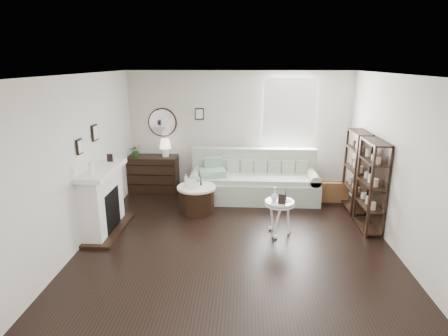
# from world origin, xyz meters

# --- Properties ---
(room) EXTENTS (5.50, 5.50, 5.50)m
(room) POSITION_xyz_m (0.73, 2.70, 1.60)
(room) COLOR black
(room) RESTS_ON ground
(fireplace) EXTENTS (0.50, 1.40, 1.84)m
(fireplace) POSITION_xyz_m (-2.32, 0.30, 0.54)
(fireplace) COLOR white
(fireplace) RESTS_ON ground
(shelf_unit_far) EXTENTS (0.30, 0.80, 1.60)m
(shelf_unit_far) POSITION_xyz_m (2.33, 1.55, 0.80)
(shelf_unit_far) COLOR black
(shelf_unit_far) RESTS_ON ground
(shelf_unit_near) EXTENTS (0.30, 0.80, 1.60)m
(shelf_unit_near) POSITION_xyz_m (2.33, 0.65, 0.80)
(shelf_unit_near) COLOR black
(shelf_unit_near) RESTS_ON ground
(sofa) EXTENTS (2.72, 0.94, 1.06)m
(sofa) POSITION_xyz_m (0.33, 2.08, 0.35)
(sofa) COLOR beige
(sofa) RESTS_ON ground
(quilt) EXTENTS (0.63, 0.55, 0.14)m
(quilt) POSITION_xyz_m (-0.56, 1.95, 0.61)
(quilt) COLOR #2A9C66
(quilt) RESTS_ON sofa
(suitcase) EXTENTS (0.65, 0.23, 0.43)m
(suitcase) POSITION_xyz_m (2.00, 1.99, 0.22)
(suitcase) COLOR brown
(suitcase) RESTS_ON ground
(dresser) EXTENTS (1.23, 0.53, 0.82)m
(dresser) POSITION_xyz_m (-2.01, 2.47, 0.41)
(dresser) COLOR black
(dresser) RESTS_ON ground
(table_lamp) EXTENTS (0.33, 0.33, 0.40)m
(table_lamp) POSITION_xyz_m (-1.66, 2.47, 1.02)
(table_lamp) COLOR white
(table_lamp) RESTS_ON dresser
(potted_plant) EXTENTS (0.31, 0.29, 0.27)m
(potted_plant) POSITION_xyz_m (-2.32, 2.42, 0.95)
(potted_plant) COLOR #225317
(potted_plant) RESTS_ON dresser
(drum_table) EXTENTS (0.76, 0.76, 0.53)m
(drum_table) POSITION_xyz_m (-0.81, 1.26, 0.27)
(drum_table) COLOR black
(drum_table) RESTS_ON ground
(pedestal_table) EXTENTS (0.51, 0.51, 0.61)m
(pedestal_table) POSITION_xyz_m (0.72, 0.33, 0.56)
(pedestal_table) COLOR silver
(pedestal_table) RESTS_ON ground
(eiffel_drum) EXTENTS (0.12, 0.12, 0.18)m
(eiffel_drum) POSITION_xyz_m (-0.73, 1.31, 0.62)
(eiffel_drum) COLOR black
(eiffel_drum) RESTS_ON drum_table
(bottle_drum) EXTENTS (0.06, 0.06, 0.28)m
(bottle_drum) POSITION_xyz_m (-1.00, 1.17, 0.67)
(bottle_drum) COLOR silver
(bottle_drum) RESTS_ON drum_table
(card_frame_drum) EXTENTS (0.17, 0.10, 0.22)m
(card_frame_drum) POSITION_xyz_m (-0.86, 1.07, 0.64)
(card_frame_drum) COLOR white
(card_frame_drum) RESTS_ON drum_table
(eiffel_ped) EXTENTS (0.11, 0.11, 0.18)m
(eiffel_ped) POSITION_xyz_m (0.82, 0.36, 0.70)
(eiffel_ped) COLOR black
(eiffel_ped) RESTS_ON pedestal_table
(flask_ped) EXTENTS (0.13, 0.13, 0.23)m
(flask_ped) POSITION_xyz_m (0.64, 0.35, 0.73)
(flask_ped) COLOR silver
(flask_ped) RESTS_ON pedestal_table
(card_frame_ped) EXTENTS (0.13, 0.07, 0.16)m
(card_frame_ped) POSITION_xyz_m (0.75, 0.20, 0.69)
(card_frame_ped) COLOR black
(card_frame_ped) RESTS_ON pedestal_table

